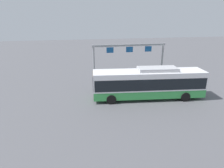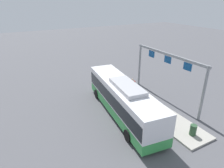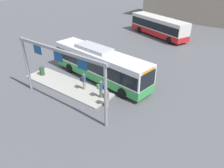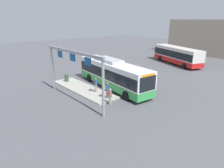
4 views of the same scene
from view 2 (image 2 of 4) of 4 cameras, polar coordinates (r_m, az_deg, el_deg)
name	(u,v)px [view 2 (image 2 of 4)]	position (r m, az deg, el deg)	size (l,w,h in m)	color
ground_plane	(122,114)	(19.26, 2.91, -8.67)	(120.00, 120.00, 0.00)	#56565B
platform_curb	(160,114)	(19.71, 13.67, -8.29)	(10.00, 2.80, 0.16)	#B2ADA3
bus_main	(122,97)	(18.36, 3.03, -3.88)	(12.09, 3.85, 3.46)	green
person_boarding	(134,89)	(22.05, 6.25, -1.31)	(0.48, 0.60, 1.67)	#476B4C
person_waiting_near	(132,85)	(23.36, 5.92, -0.26)	(0.51, 0.60, 1.67)	gray
person_waiting_mid	(145,97)	(20.37, 9.36, -3.68)	(0.38, 0.55, 1.67)	gray
platform_sign_gantry	(167,66)	(21.29, 15.57, 4.93)	(9.78, 0.24, 5.20)	gray
trash_bin	(193,130)	(17.40, 22.36, -12.15)	(0.52, 0.52, 0.90)	#2D5133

